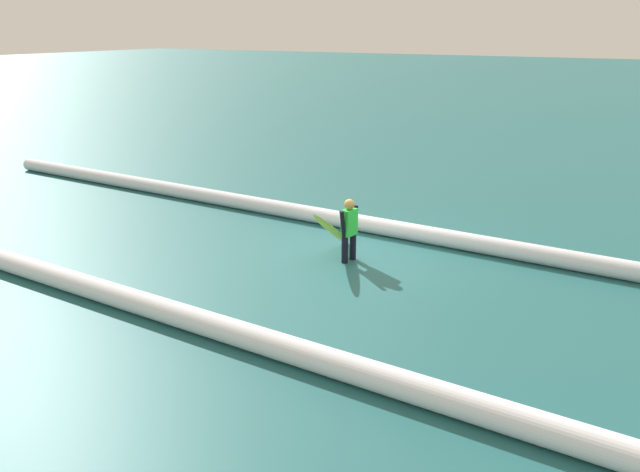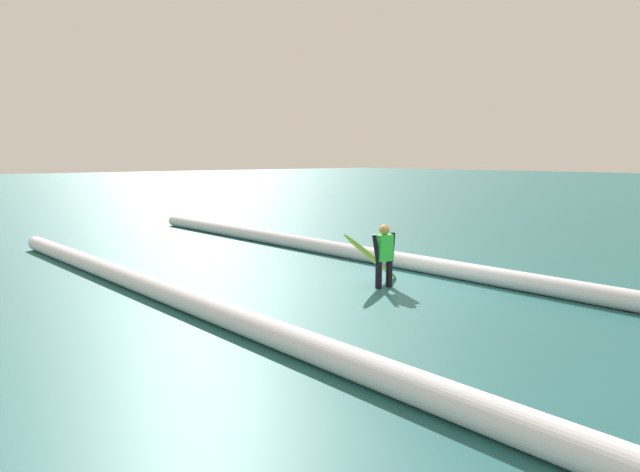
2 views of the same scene
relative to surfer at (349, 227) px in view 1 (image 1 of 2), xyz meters
name	(u,v)px [view 1 (image 1 of 2)]	position (x,y,z in m)	size (l,w,h in m)	color
ground_plane	(357,253)	(0.07, -0.50, -0.74)	(189.25, 189.25, 0.00)	#225D5F
surfer	(349,227)	(0.00, 0.00, 0.00)	(0.25, 0.60, 1.33)	black
surfboard	(332,230)	(0.44, -0.07, -0.15)	(0.45, 1.85, 1.21)	yellow
wave_crest_foreground	(313,214)	(2.08, -2.03, -0.54)	(0.40, 0.40, 23.02)	white
wave_crest_midground	(253,338)	(-0.55, 4.20, -0.54)	(0.41, 0.41, 22.04)	white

